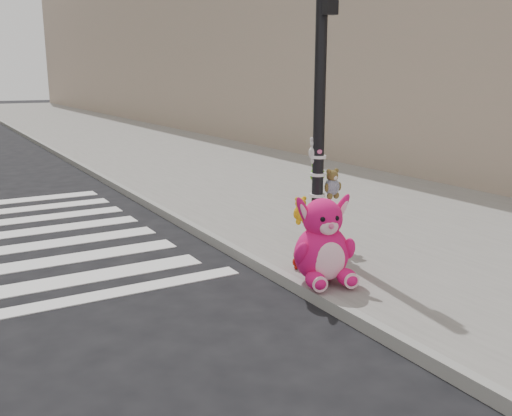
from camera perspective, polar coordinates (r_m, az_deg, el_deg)
ground at (r=5.68m, az=-4.93°, el=-13.60°), size 120.00×120.00×0.00m
sidewalk_near at (r=16.44m, az=-4.10°, el=4.42°), size 7.00×80.00×0.14m
curb_edge at (r=15.26m, az=-15.82°, el=3.28°), size 0.12×80.00×0.15m
bld_near at (r=27.77m, az=-3.12°, el=18.17°), size 5.00×60.00×10.00m
signal_pole at (r=8.02m, az=6.32°, el=7.31°), size 0.70×0.49×4.00m
pink_bunny at (r=6.78m, az=6.71°, el=-3.84°), size 0.81×0.91×1.08m
red_teddy at (r=7.31m, az=4.10°, el=-5.21°), size 0.17×0.13×0.23m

